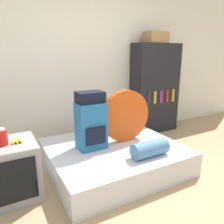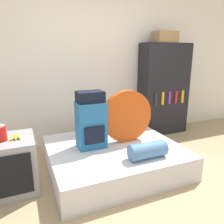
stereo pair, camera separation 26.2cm
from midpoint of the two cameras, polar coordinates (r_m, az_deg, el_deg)
The scene contains 11 objects.
ground_plane at distance 2.43m, azimuth 13.54°, elevation -21.97°, with size 16.00×16.00×0.00m, color tan.
wall_back at distance 3.66m, azimuth -3.58°, elevation 12.68°, with size 8.00×0.05×2.60m.
bed at distance 2.90m, azimuth 3.07°, elevation -11.55°, with size 1.62×1.43×0.30m.
backpack at distance 2.68m, azimuth -2.74°, elevation -2.37°, with size 0.35×0.28×0.71m.
tent_bag at distance 2.88m, azimuth 6.52°, elevation -1.16°, with size 0.69×0.08×0.69m.
sleeping_roll at distance 2.54m, azimuth 12.28°, elevation -9.81°, with size 0.44×0.19×0.19m.
television at distance 2.58m, azimuth -22.67°, elevation -12.79°, with size 0.55×0.55×0.59m.
canister at distance 2.41m, azimuth -24.18°, elevation -5.16°, with size 0.10×0.10×0.17m.
banana_bunch at distance 2.45m, azimuth -21.13°, elevation -6.11°, with size 0.12×0.16×0.03m.
bookshelf at distance 4.14m, azimuth 15.11°, elevation 5.67°, with size 0.90×0.37×1.63m.
cardboard_box at distance 4.05m, azimuth 15.56°, elevation 18.36°, with size 0.39×0.27×0.19m.
Camera 2 is at (-1.10, -1.58, 1.44)m, focal length 35.00 mm.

